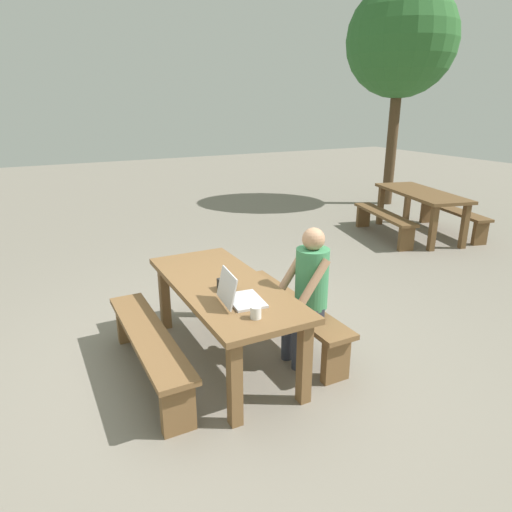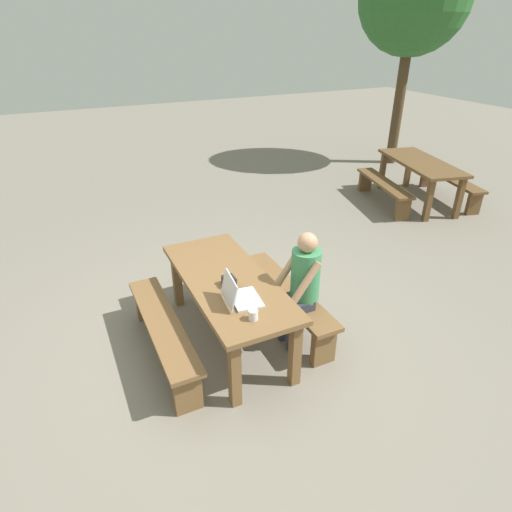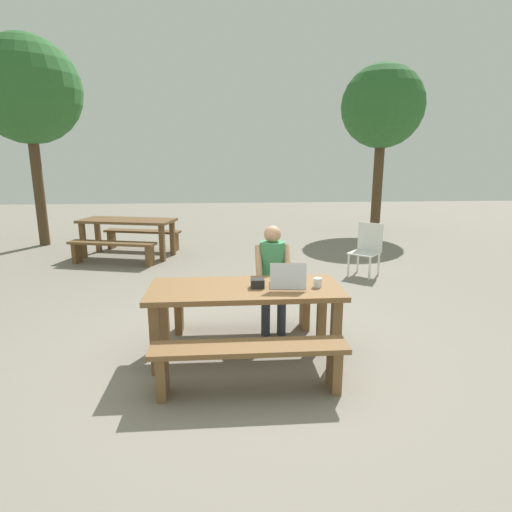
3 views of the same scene
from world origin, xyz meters
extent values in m
plane|color=gray|center=(0.00, 0.00, 0.00)|extent=(30.00, 30.00, 0.00)
cube|color=brown|center=(0.00, 0.00, 0.71)|extent=(1.88, 0.78, 0.05)
cube|color=brown|center=(-0.84, -0.29, 0.34)|extent=(0.09, 0.09, 0.68)
cube|color=brown|center=(0.84, -0.29, 0.34)|extent=(0.09, 0.09, 0.68)
cube|color=brown|center=(-0.84, 0.29, 0.34)|extent=(0.09, 0.09, 0.68)
cube|color=brown|center=(0.84, 0.29, 0.34)|extent=(0.09, 0.09, 0.68)
cube|color=brown|center=(0.00, -0.68, 0.41)|extent=(1.66, 0.30, 0.05)
cube|color=brown|center=(-0.73, -0.68, 0.20)|extent=(0.08, 0.24, 0.39)
cube|color=brown|center=(0.73, -0.68, 0.20)|extent=(0.08, 0.24, 0.39)
cube|color=brown|center=(0.00, 0.68, 0.41)|extent=(1.66, 0.30, 0.05)
cube|color=brown|center=(-0.73, 0.68, 0.20)|extent=(0.08, 0.24, 0.39)
cube|color=brown|center=(0.73, 0.68, 0.20)|extent=(0.08, 0.24, 0.39)
cube|color=silver|center=(0.42, 0.01, 0.74)|extent=(0.37, 0.28, 0.02)
cube|color=silver|center=(0.40, -0.14, 0.87)|extent=(0.35, 0.10, 0.24)
cube|color=black|center=(0.40, -0.14, 0.88)|extent=(0.32, 0.09, 0.22)
cube|color=black|center=(0.12, -0.03, 0.78)|extent=(0.13, 0.11, 0.09)
cylinder|color=white|center=(0.70, -0.05, 0.78)|extent=(0.08, 0.08, 0.09)
cylinder|color=#333847|center=(0.25, 0.50, 0.22)|extent=(0.10, 0.10, 0.44)
cylinder|color=#333847|center=(0.43, 0.50, 0.22)|extent=(0.10, 0.10, 0.44)
cube|color=#333847|center=(0.34, 0.59, 0.48)|extent=(0.28, 0.28, 0.12)
cylinder|color=#3F8C59|center=(0.34, 0.68, 0.78)|extent=(0.28, 0.28, 0.53)
cylinder|color=tan|center=(0.18, 0.58, 0.81)|extent=(0.07, 0.32, 0.41)
cylinder|color=tan|center=(0.50, 0.58, 0.81)|extent=(0.07, 0.32, 0.41)
sphere|color=tan|center=(0.34, 0.68, 1.13)|extent=(0.19, 0.19, 0.19)
cube|color=brown|center=(-2.15, 4.59, 0.74)|extent=(2.00, 1.19, 0.05)
cube|color=brown|center=(-3.02, 4.52, 0.36)|extent=(0.11, 0.11, 0.71)
cube|color=brown|center=(-1.41, 4.11, 0.36)|extent=(0.11, 0.11, 0.71)
cube|color=brown|center=(-2.89, 5.06, 0.36)|extent=(0.11, 0.11, 0.71)
cube|color=brown|center=(-1.27, 4.65, 0.36)|extent=(0.11, 0.11, 0.71)
cube|color=brown|center=(-2.31, 3.94, 0.41)|extent=(1.70, 0.70, 0.05)
cube|color=brown|center=(-3.03, 4.12, 0.19)|extent=(0.14, 0.25, 0.39)
cube|color=brown|center=(-1.59, 3.76, 0.19)|extent=(0.14, 0.25, 0.39)
cube|color=brown|center=(-1.99, 5.23, 0.41)|extent=(1.70, 0.70, 0.05)
cube|color=brown|center=(-2.70, 5.41, 0.19)|extent=(0.14, 0.25, 0.39)
cube|color=brown|center=(-1.27, 5.05, 0.19)|extent=(0.14, 0.25, 0.39)
cylinder|color=#4C3823|center=(-4.36, 5.93, 1.35)|extent=(0.22, 0.22, 2.71)
sphere|color=#2D662D|center=(-4.36, 5.93, 3.38)|extent=(2.26, 2.26, 2.26)
camera|label=1|loc=(3.33, -1.42, 2.22)|focal=31.97mm
camera|label=2|loc=(3.36, -1.30, 2.93)|focal=30.34mm
camera|label=3|loc=(-0.19, -3.88, 1.96)|focal=29.19mm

